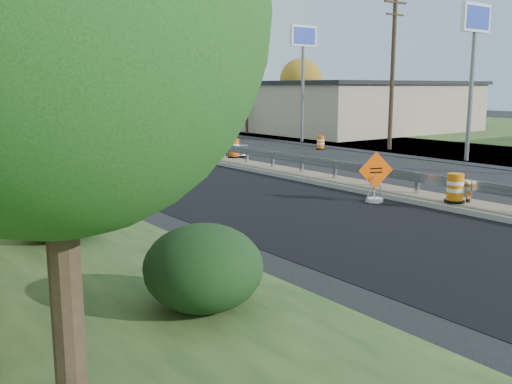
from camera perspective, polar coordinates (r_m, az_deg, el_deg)
ground at (r=21.62m, az=11.57°, el=0.08°), size 140.00×140.00×0.00m
milled_overlay at (r=27.01m, az=-11.03°, el=2.17°), size 7.20×120.00×0.01m
median at (r=27.51m, az=-0.91°, el=2.74°), size 1.60×55.00×0.23m
guardrail at (r=28.24m, az=-2.10°, el=4.20°), size 0.10×46.15×0.72m
retail_building_near at (r=50.29m, az=10.71°, el=8.43°), size 18.50×12.50×4.27m
pylon_sign_south at (r=31.59m, az=21.04°, el=14.64°), size 2.20×0.30×7.90m
pylon_sign_mid at (r=40.15m, az=4.74°, el=14.26°), size 2.20×0.30×7.90m
pylon_sign_north at (r=51.49m, az=-5.89°, el=13.41°), size 2.20×0.30×7.90m
utility_pole_smid at (r=35.88m, az=13.50°, el=12.00°), size 1.90×0.26×9.40m
utility_pole_nmid at (r=46.97m, az=-0.94°, el=11.87°), size 1.90×0.26×9.40m
utility_pole_north at (r=59.79m, az=-9.53°, el=11.44°), size 1.90×0.26×9.40m
hedge_south at (r=9.98m, az=-5.28°, el=-7.49°), size 2.09×2.09×1.52m
hedge_mid at (r=15.12m, az=-18.89°, el=-1.80°), size 2.09×2.09×1.52m
hedge_north at (r=20.95m, az=-22.67°, el=1.26°), size 2.09×2.09×1.52m
tree_near_green at (r=6.46m, az=-20.04°, el=16.12°), size 4.62×4.62×6.86m
tree_far_yellow at (r=63.82m, az=4.50°, el=11.13°), size 4.62×4.62×6.86m
caution_sign at (r=19.47m, az=11.82°, el=0.23°), size 1.17×0.52×1.71m
barrel_median_near at (r=18.97m, az=19.29°, el=0.32°), size 0.63×0.63×0.92m
barrel_median_mid at (r=29.29m, az=-2.21°, el=4.35°), size 0.65×0.65×0.96m
barrel_median_far at (r=34.11m, az=-9.20°, el=5.09°), size 0.64×0.64×0.95m
barrel_shoulder_near at (r=35.46m, az=6.48°, el=4.90°), size 0.57×0.57×0.83m
barrel_shoulder_mid at (r=41.74m, az=-3.22°, el=5.76°), size 0.54×0.54×0.79m
car_silver at (r=32.34m, az=-3.25°, el=4.89°), size 1.99×4.06×1.33m
car_dark_far at (r=49.44m, az=-15.42°, el=6.47°), size 2.08×4.62×1.32m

